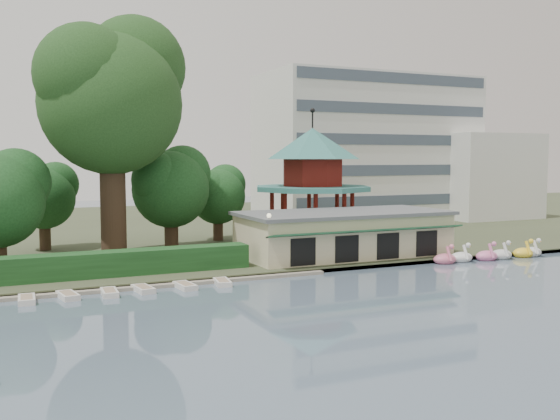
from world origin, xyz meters
TOP-DOWN VIEW (x-y plane):
  - ground_plane at (0.00, 0.00)m, footprint 220.00×220.00m
  - shore at (0.00, 52.00)m, footprint 220.00×70.00m
  - embankment at (0.00, 17.30)m, footprint 220.00×0.60m
  - dock at (-12.00, 17.20)m, footprint 34.00×1.60m
  - boathouse at (10.00, 21.97)m, footprint 18.60×9.39m
  - pavilion at (12.00, 32.00)m, footprint 12.40×12.40m
  - office_building at (32.67, 49.00)m, footprint 38.00×18.00m
  - hedge at (-15.00, 20.50)m, footprint 30.00×2.00m
  - lamp_post at (1.50, 19.00)m, footprint 0.36×0.36m
  - big_tree at (-8.84, 28.19)m, footprint 13.01×12.12m
  - small_trees at (-12.46, 30.96)m, footprint 38.88×16.59m
  - swan_boats at (22.08, 16.51)m, footprint 11.95×2.10m
  - moored_rowboats at (-15.29, 15.87)m, footprint 24.98×2.65m

SIDE VIEW (x-z plane):
  - ground_plane at x=0.00m, z-range 0.00..0.00m
  - dock at x=-12.00m, z-range 0.00..0.24m
  - embankment at x=0.00m, z-range 0.00..0.30m
  - moored_rowboats at x=-15.29m, z-range 0.00..0.36m
  - shore at x=0.00m, z-range 0.00..0.40m
  - swan_boats at x=22.08m, z-range -0.56..1.35m
  - hedge at x=-15.00m, z-range 0.40..2.20m
  - boathouse at x=10.00m, z-range 0.42..4.32m
  - lamp_post at x=1.50m, z-range 1.20..5.48m
  - small_trees at x=-12.46m, z-range 1.07..10.91m
  - pavilion at x=12.00m, z-range 0.73..14.23m
  - office_building at x=32.67m, z-range -0.27..19.73m
  - big_tree at x=-8.84m, z-range 4.13..25.08m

